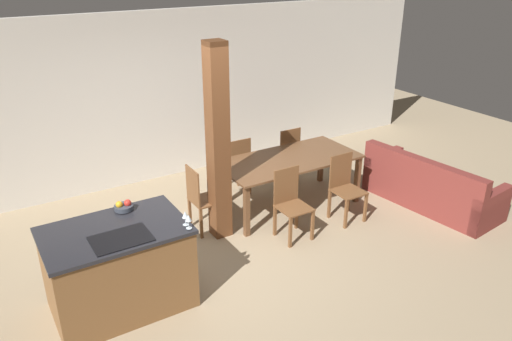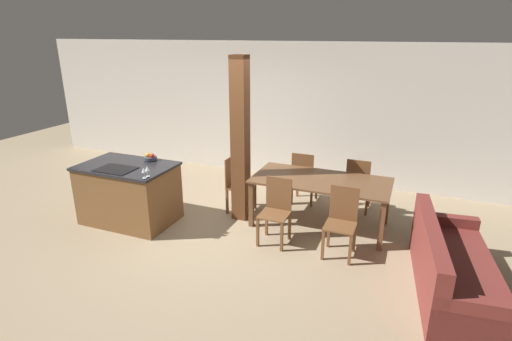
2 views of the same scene
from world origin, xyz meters
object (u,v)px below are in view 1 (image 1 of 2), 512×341
object	(u,v)px
dining_chair_far_left	(236,165)
couch	(430,188)
dining_chair_far_right	(286,154)
kitchen_island	(119,268)
dining_chair_near_right	(345,186)
fruit_bowl	(124,206)
dining_chair_head_end	(201,198)
wine_glass_near	(188,218)
timber_post	(218,145)
wine_glass_middle	(185,215)
dining_chair_near_left	(291,202)
dining_table	(288,164)

from	to	relation	value
dining_chair_far_left	couch	bearing A→B (deg)	141.39
dining_chair_far_right	kitchen_island	bearing A→B (deg)	27.35
dining_chair_near_right	fruit_bowl	bearing A→B (deg)	178.45
dining_chair_near_right	couch	distance (m)	1.42
fruit_bowl	dining_chair_head_end	size ratio (longest dim) A/B	0.22
wine_glass_near	timber_post	xyz separation A→B (m)	(0.94, 1.16, 0.22)
wine_glass_middle	fruit_bowl	bearing A→B (deg)	123.47
dining_chair_far_right	dining_chair_head_end	bearing A→B (deg)	21.20
dining_chair_near_left	dining_chair_far_left	xyz separation A→B (m)	(0.00, 1.45, 0.00)
wine_glass_near	couch	bearing A→B (deg)	3.97
fruit_bowl	dining_chair_head_end	world-z (taller)	fruit_bowl
fruit_bowl	dining_chair_near_left	bearing A→B (deg)	-2.22
dining_chair_near_right	dining_chair_far_right	distance (m)	1.45
kitchen_island	dining_table	distance (m)	2.99
wine_glass_near	wine_glass_middle	size ratio (longest dim) A/B	1.00
dining_table	dining_chair_head_end	xyz separation A→B (m)	(-1.40, 0.00, -0.18)
fruit_bowl	wine_glass_near	bearing A→B (deg)	-59.49
wine_glass_middle	dining_table	world-z (taller)	wine_glass_middle
dining_chair_far_left	dining_table	bearing A→B (deg)	122.56
dining_chair_near_right	timber_post	distance (m)	1.94
dining_chair_far_right	timber_post	xyz separation A→B (m)	(-1.70, -0.93, 0.79)
couch	dining_table	bearing A→B (deg)	52.58
dining_table	couch	bearing A→B (deg)	-31.08
wine_glass_near	dining_chair_head_end	xyz separation A→B (m)	(0.78, 1.37, -0.57)
wine_glass_middle	dining_chair_near_right	xyz separation A→B (m)	(2.64, 0.57, -0.57)
fruit_bowl	dining_chair_near_right	world-z (taller)	fruit_bowl
dining_table	dining_chair_near_right	distance (m)	0.88
fruit_bowl	dining_chair_far_right	size ratio (longest dim) A/B	0.22
kitchen_island	dining_table	bearing A→B (deg)	19.06
kitchen_island	dining_table	size ratio (longest dim) A/B	0.70
fruit_bowl	wine_glass_middle	world-z (taller)	wine_glass_middle
dining_chair_near_left	dining_chair_far_right	bearing A→B (deg)	57.44
dining_chair_near_right	dining_chair_head_end	xyz separation A→B (m)	(-1.87, 0.72, 0.00)
dining_chair_head_end	timber_post	xyz separation A→B (m)	(0.17, -0.21, 0.79)
dining_chair_head_end	kitchen_island	bearing A→B (deg)	124.50
fruit_bowl	dining_table	xyz separation A→B (m)	(2.61, 0.64, -0.31)
fruit_bowl	timber_post	xyz separation A→B (m)	(1.37, 0.43, 0.30)
wine_glass_middle	dining_chair_far_right	size ratio (longest dim) A/B	0.17
wine_glass_middle	dining_chair_near_left	size ratio (longest dim) A/B	0.17
dining_chair_near_right	dining_chair_far_right	size ratio (longest dim) A/B	1.00
fruit_bowl	couch	size ratio (longest dim) A/B	0.10
kitchen_island	wine_glass_near	size ratio (longest dim) A/B	9.23
kitchen_island	dining_chair_near_right	distance (m)	3.29
fruit_bowl	couch	xyz separation A→B (m)	(4.42, -0.45, -0.71)
wine_glass_middle	dining_chair_near_right	world-z (taller)	wine_glass_middle
dining_chair_head_end	timber_post	bearing A→B (deg)	-141.38
dining_table	couch	xyz separation A→B (m)	(1.81, -1.09, -0.40)
wine_glass_middle	wine_glass_near	bearing A→B (deg)	-90.00
fruit_bowl	dining_chair_far_right	distance (m)	3.40
dining_chair_head_end	couch	world-z (taller)	dining_chair_head_end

